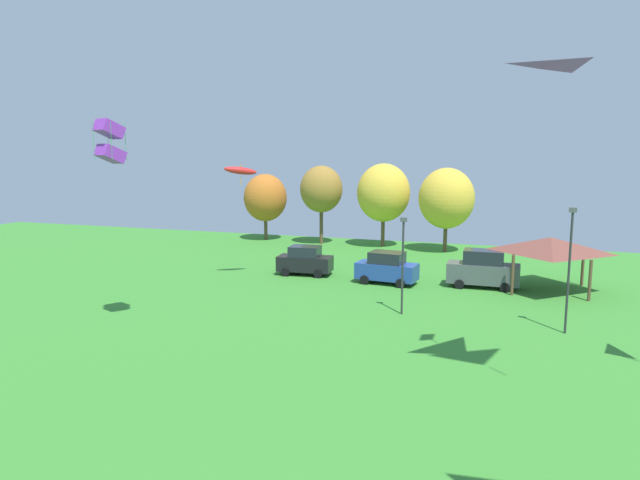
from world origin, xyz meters
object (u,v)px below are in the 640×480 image
(kite_flying_3, at_px, (110,141))
(light_post_0, at_px, (403,260))
(parked_car_leftmost, at_px, (305,261))
(parked_car_second_from_left, at_px, (387,268))
(light_post_1, at_px, (569,264))
(treeline_tree_3, at_px, (446,198))
(kite_flying_5, at_px, (240,171))
(park_pavilion, at_px, (550,245))
(treeline_tree_1, at_px, (321,189))
(kite_flying_2, at_px, (592,88))
(treeline_tree_0, at_px, (265,198))
(parked_car_third_from_left, at_px, (483,269))
(treeline_tree_2, at_px, (383,193))

(kite_flying_3, xyz_separation_m, light_post_0, (13.27, 7.71, -6.49))
(parked_car_leftmost, bearing_deg, light_post_0, -47.19)
(parked_car_second_from_left, height_order, light_post_1, light_post_1)
(treeline_tree_3, bearing_deg, parked_car_leftmost, -122.22)
(kite_flying_5, bearing_deg, park_pavilion, 10.08)
(kite_flying_3, height_order, treeline_tree_1, kite_flying_3)
(treeline_tree_1, height_order, treeline_tree_3, treeline_tree_1)
(parked_car_second_from_left, xyz_separation_m, treeline_tree_1, (-10.21, 15.48, 4.40))
(kite_flying_2, bearing_deg, park_pavilion, 89.73)
(parked_car_leftmost, bearing_deg, treeline_tree_3, 53.01)
(parked_car_leftmost, bearing_deg, park_pavilion, -2.48)
(parked_car_leftmost, bearing_deg, treeline_tree_0, 118.94)
(light_post_1, bearing_deg, light_post_0, 175.03)
(treeline_tree_1, bearing_deg, light_post_1, -47.93)
(light_post_0, bearing_deg, parked_car_second_from_left, 108.88)
(light_post_0, relative_size, treeline_tree_1, 0.70)
(kite_flying_5, xyz_separation_m, parked_car_second_from_left, (10.19, 2.15, -6.75))
(treeline_tree_3, bearing_deg, kite_flying_5, -126.41)
(kite_flying_5, bearing_deg, kite_flying_3, -92.54)
(kite_flying_3, distance_m, kite_flying_5, 13.03)
(treeline_tree_1, bearing_deg, parked_car_third_from_left, -41.07)
(parked_car_third_from_left, bearing_deg, treeline_tree_2, 124.71)
(park_pavilion, height_order, treeline_tree_2, treeline_tree_2)
(parked_car_leftmost, distance_m, treeline_tree_2, 15.78)
(kite_flying_5, distance_m, light_post_0, 14.51)
(light_post_1, relative_size, treeline_tree_0, 0.92)
(light_post_1, bearing_deg, kite_flying_2, -92.95)
(parked_car_third_from_left, relative_size, park_pavilion, 0.81)
(parked_car_second_from_left, xyz_separation_m, parked_car_third_from_left, (6.48, 0.94, 0.15))
(parked_car_third_from_left, relative_size, light_post_1, 0.74)
(parked_car_second_from_left, height_order, parked_car_third_from_left, parked_car_third_from_left)
(kite_flying_5, distance_m, parked_car_second_from_left, 12.41)
(parked_car_leftmost, xyz_separation_m, parked_car_third_from_left, (12.95, 0.07, 0.18))
(kite_flying_5, relative_size, light_post_0, 0.40)
(parked_car_leftmost, xyz_separation_m, treeline_tree_0, (-10.24, 15.35, 3.36))
(light_post_1, bearing_deg, parked_car_third_from_left, 116.93)
(kite_flying_2, height_order, parked_car_leftmost, kite_flying_2)
(parked_car_leftmost, height_order, treeline_tree_1, treeline_tree_1)
(parked_car_third_from_left, distance_m, light_post_0, 9.38)
(parked_car_second_from_left, distance_m, park_pavilion, 10.95)
(parked_car_third_from_left, bearing_deg, treeline_tree_3, 106.85)
(treeline_tree_1, bearing_deg, parked_car_second_from_left, -56.59)
(kite_flying_5, distance_m, light_post_1, 22.47)
(kite_flying_3, xyz_separation_m, light_post_1, (21.83, 6.96, -6.04))
(kite_flying_5, distance_m, parked_car_leftmost, 8.30)
(park_pavilion, bearing_deg, parked_car_second_from_left, -171.70)
(kite_flying_3, xyz_separation_m, treeline_tree_0, (-5.96, 31.27, -5.20))
(treeline_tree_1, bearing_deg, kite_flying_3, -91.04)
(park_pavilion, relative_size, treeline_tree_1, 0.75)
(parked_car_second_from_left, bearing_deg, parked_car_third_from_left, 14.42)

